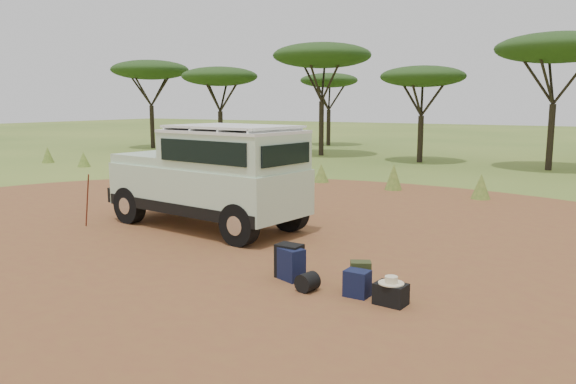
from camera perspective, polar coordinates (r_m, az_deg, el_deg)
The scene contains 13 objects.
ground at distance 11.98m, azimuth -3.87°, elevation -5.40°, with size 140.00×140.00×0.00m, color #4A6D27.
dirt_clearing at distance 11.98m, azimuth -3.87°, elevation -5.38°, with size 23.00×23.00×0.01m, color brown.
grass_fringe at distance 19.52m, azimuth 10.86°, elevation 1.30°, with size 36.60×1.60×0.90m.
acacia_treeline at distance 30.01m, azimuth 19.64°, elevation 12.16°, with size 46.70×13.20×6.26m.
safari_vehicle at distance 13.47m, azimuth -7.77°, elevation 1.35°, with size 5.32×2.65×2.48m.
walking_staff at distance 14.28m, azimuth -19.72°, elevation -0.84°, with size 0.03×0.03×1.37m, color maroon.
backpack_black at distance 9.72m, azimuth 0.14°, elevation -7.02°, with size 0.43×0.32×0.59m, color black.
backpack_navy at distance 9.59m, azimuth 0.34°, elevation -7.36°, with size 0.42×0.30×0.55m, color #12173A.
backpack_olive at distance 9.25m, azimuth 7.38°, elevation -8.37°, with size 0.33×0.24×0.46m, color #353D1C.
duffel_navy at distance 8.89m, azimuth 7.04°, elevation -9.22°, with size 0.38×0.28×0.42m, color #12173A.
hard_case at distance 8.64m, azimuth 10.40°, elevation -10.17°, with size 0.46×0.33×0.33m, color black.
stuff_sack at distance 9.08m, azimuth 1.99°, elevation -9.14°, with size 0.31×0.31×0.31m, color black.
safari_hat at distance 8.57m, azimuth 10.44°, elevation -8.87°, with size 0.39×0.39×0.11m.
Camera 1 is at (6.54, -9.58, 2.99)m, focal length 35.00 mm.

